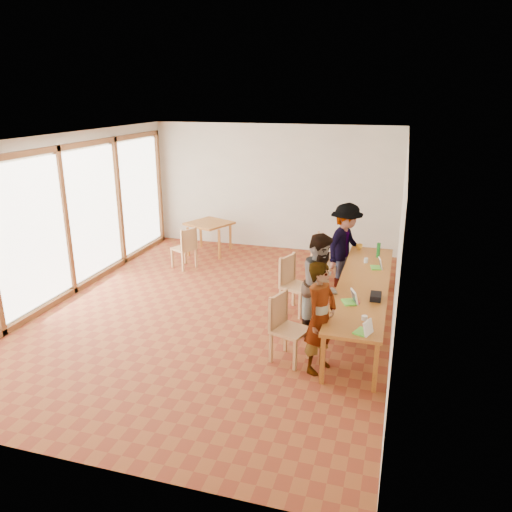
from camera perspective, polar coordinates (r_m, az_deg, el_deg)
The scene contains 25 objects.
ground at distance 8.94m, azimuth -4.47°, elevation -6.25°, with size 8.00×8.00×0.00m, color brown.
wall_back at distance 12.15m, azimuth 2.07°, elevation 7.82°, with size 6.00×0.10×3.00m, color beige.
wall_front at distance 5.14m, azimuth -21.01°, elevation -8.40°, with size 6.00×0.10×3.00m, color beige.
wall_right at distance 7.89m, azimuth 16.07°, elevation 1.35°, with size 0.10×8.00×3.00m, color beige.
window_wall at distance 9.86m, azimuth -21.05°, elevation 4.15°, with size 0.10×8.00×3.00m, color white.
ceiling at distance 8.17m, azimuth -5.01°, elevation 13.42°, with size 6.00×8.00×0.04m, color white.
communal_table at distance 8.31m, azimuth 12.17°, elevation -3.31°, with size 0.80×4.00×0.75m.
side_table at distance 11.94m, azimuth -5.36°, elevation 3.47°, with size 0.90×0.90×0.75m.
chair_near at distance 7.17m, azimuth 3.23°, elevation -7.32°, with size 0.58×0.58×0.53m.
chair_mid at distance 8.71m, azimuth 4.14°, elevation -2.51°, with size 0.61×0.61×0.54m.
chair_far at distance 10.00m, azimuth 7.43°, elevation -0.27°, with size 0.55×0.55×0.48m.
chair_empty at distance 10.43m, azimuth 7.70°, elevation 0.60°, with size 0.52×0.52×0.49m.
chair_spare at distance 10.91m, azimuth -7.97°, elevation 1.38°, with size 0.57×0.57×0.49m.
person_near at distance 6.85m, azimuth 7.37°, elevation -7.01°, with size 0.58×0.38×1.58m, color gray.
person_mid at distance 7.92m, azimuth 7.41°, elevation -3.21°, with size 0.80×0.62×1.65m, color gray.
person_far at distance 9.85m, azimuth 10.18°, elevation 1.13°, with size 1.09×0.63×1.69m, color gray.
laptop_near at distance 6.60m, azimuth 12.34°, elevation -8.24°, with size 0.26×0.28×0.19m.
laptop_mid at distance 7.47m, azimuth 10.85°, elevation -4.90°, with size 0.28×0.29×0.20m.
laptop_far at distance 9.00m, azimuth 13.77°, elevation -1.06°, with size 0.23×0.25×0.19m.
yellow_mug at distance 10.03m, azimuth 11.73°, elevation 1.06°, with size 0.13×0.13×0.10m, color yellow.
green_bottle at distance 9.57m, azimuth 13.82°, elevation 0.65°, with size 0.07×0.07×0.28m, color #176C24.
clear_glass at distance 9.25m, azimuth 12.46°, elevation -0.49°, with size 0.07×0.07×0.09m, color silver.
condiment_cup at distance 6.98m, azimuth 12.29°, elevation -6.93°, with size 0.08×0.08×0.06m, color white.
pink_phone at distance 7.51m, azimuth 11.61°, elevation -5.20°, with size 0.05×0.10×0.01m, color #C33342.
black_pouch at distance 7.67m, azimuth 13.52°, elevation -4.53°, with size 0.16×0.26×0.09m, color black.
Camera 1 is at (2.95, -7.58, 3.70)m, focal length 35.00 mm.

